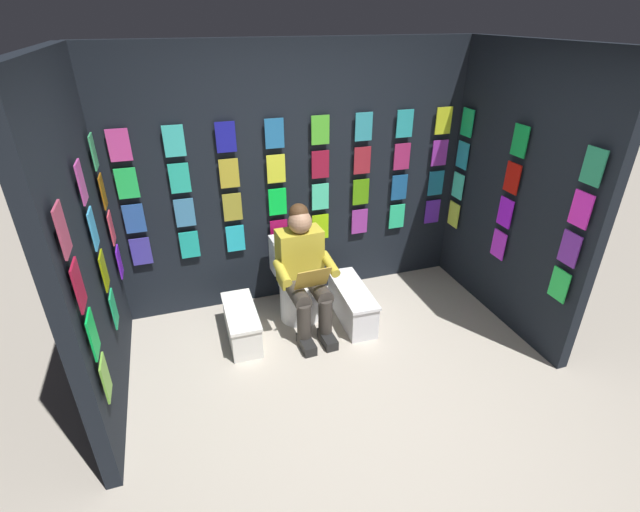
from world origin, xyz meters
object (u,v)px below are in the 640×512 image
Objects in this scene: person_reading at (304,271)px; comic_longbox_far at (242,324)px; toilet at (297,284)px; comic_longbox_near at (352,303)px.

comic_longbox_far is at bearing -1.41° from person_reading.
toilet reaches higher than comic_longbox_near.
toilet is 0.65m from comic_longbox_far.
comic_longbox_near is (-0.46, 0.03, -0.43)m from person_reading.
comic_longbox_far is at bearing 19.51° from toilet.
comic_longbox_near is at bearing 148.37° from toilet.
person_reading is at bearing 89.63° from toilet.
person_reading is 0.63m from comic_longbox_near.
comic_longbox_far is (0.59, 0.24, -0.17)m from toilet.
person_reading reaches higher than toilet.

